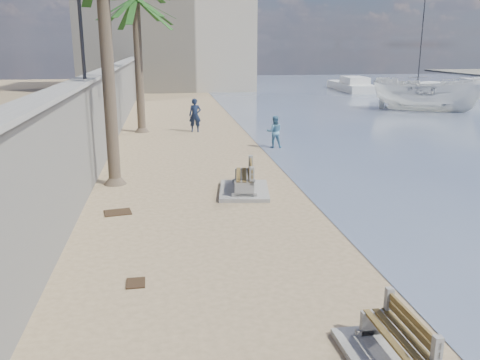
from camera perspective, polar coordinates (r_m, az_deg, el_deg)
seawall at (r=26.45m, az=-14.47°, el=7.99°), size 0.45×70.00×3.50m
wall_cap at (r=26.30m, az=-14.73°, el=11.88°), size 0.80×70.00×0.12m
end_building at (r=58.18m, az=-8.31°, el=17.03°), size 18.00×12.00×14.00m
bench_near at (r=8.41m, az=17.18°, el=-17.19°), size 1.41×2.02×0.83m
bench_far at (r=16.73m, az=0.47°, el=-0.00°), size 1.91×2.54×0.98m
palm_back at (r=28.84m, az=-11.65°, el=19.09°), size 5.00×5.00×7.97m
person_a at (r=28.66m, az=-5.08°, el=7.53°), size 0.83×0.62×2.14m
person_b at (r=24.14m, az=3.89°, el=5.62°), size 0.88×0.72×1.69m
boat_cruiser at (r=40.12m, az=20.36°, el=9.19°), size 4.20×4.17×3.51m
yacht_near at (r=57.34m, az=24.75°, el=9.22°), size 5.97×11.50×1.50m
yacht_far at (r=56.63m, az=12.36°, el=10.17°), size 3.29×9.82×1.50m
sailboat_west at (r=61.65m, az=19.30°, el=10.05°), size 6.78×4.54×11.01m
debris_c at (r=15.25m, az=-13.57°, el=-3.55°), size 0.86×0.74×0.03m
debris_d at (r=10.84m, az=-11.63°, el=-11.26°), size 0.39×0.49×0.03m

